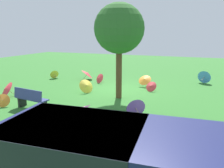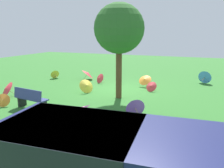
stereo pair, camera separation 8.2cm
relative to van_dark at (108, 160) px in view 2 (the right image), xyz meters
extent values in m
plane|color=#2D6B28|center=(2.74, -8.37, -0.91)|extent=(40.00, 40.00, 0.00)
cube|color=#191E4C|center=(-0.17, -0.01, -0.06)|extent=(4.73, 2.23, 1.35)
cube|color=black|center=(0.75, 0.05, 0.34)|extent=(2.71, 2.10, 0.55)
cylinder|color=black|center=(1.51, -0.84, -0.53)|extent=(0.77, 0.27, 0.76)
cube|color=navy|center=(5.18, -3.90, -0.46)|extent=(1.65, 0.68, 0.05)
cube|color=navy|center=(5.21, -3.70, -0.24)|extent=(1.60, 0.34, 0.45)
cube|color=black|center=(5.81, -3.99, -0.69)|extent=(0.14, 0.41, 0.45)
cube|color=black|center=(4.55, -3.80, -0.69)|extent=(0.14, 0.41, 0.45)
cylinder|color=brown|center=(2.30, -6.84, 0.42)|extent=(0.29, 0.29, 2.67)
sphere|color=#286023|center=(2.30, -6.84, 2.47)|extent=(2.38, 2.38, 2.38)
cylinder|color=tan|center=(5.95, -10.07, -0.72)|extent=(0.28, 0.19, 0.39)
cone|color=#D8383F|center=(5.78, -10.18, -0.47)|extent=(1.18, 1.22, 0.69)
sphere|color=tan|center=(5.74, -10.20, -0.42)|extent=(0.06, 0.06, 0.05)
cylinder|color=tan|center=(0.64, -4.33, -0.61)|extent=(0.30, 0.41, 0.15)
cone|color=purple|center=(0.83, -4.59, -0.52)|extent=(0.83, 0.73, 0.78)
sphere|color=tan|center=(0.87, -4.66, -0.50)|extent=(0.05, 0.06, 0.04)
cylinder|color=tan|center=(1.60, -9.79, -0.71)|extent=(0.09, 0.35, 0.41)
cone|color=orange|center=(1.64, -9.59, -0.47)|extent=(0.87, 0.79, 0.58)
sphere|color=tan|center=(1.65, -9.55, -0.42)|extent=(0.04, 0.06, 0.05)
cylinder|color=tan|center=(-1.62, -11.69, -0.57)|extent=(0.16, 0.49, 0.14)
cone|color=#4C8CE5|center=(-1.71, -12.00, -0.49)|extent=(0.88, 0.55, 0.84)
sphere|color=tan|center=(-1.73, -12.08, -0.48)|extent=(0.05, 0.05, 0.04)
cylinder|color=tan|center=(7.50, -5.04, -0.69)|extent=(0.22, 0.35, 0.29)
cone|color=#D8383F|center=(7.63, -4.83, -0.51)|extent=(1.09, 1.01, 0.80)
sphere|color=tan|center=(7.66, -4.78, -0.47)|extent=(0.06, 0.06, 0.05)
cylinder|color=tan|center=(1.01, -8.88, -0.77)|extent=(0.12, 0.33, 0.25)
cone|color=#D8383F|center=(1.07, -8.69, -0.63)|extent=(0.72, 0.61, 0.57)
sphere|color=tan|center=(1.08, -8.64, -0.60)|extent=(0.05, 0.06, 0.05)
cylinder|color=tan|center=(4.51, -9.75, -0.71)|extent=(0.20, 0.33, 0.19)
cone|color=#D8383F|center=(4.62, -9.55, -0.60)|extent=(0.73, 0.63, 0.62)
sphere|color=tan|center=(4.64, -9.51, -0.58)|extent=(0.05, 0.06, 0.05)
cylinder|color=tan|center=(4.45, -7.24, -0.68)|extent=(0.32, 0.21, 0.23)
cone|color=yellow|center=(4.25, -7.12, -0.53)|extent=(0.88, 0.96, 0.75)
sphere|color=tan|center=(4.20, -7.08, -0.50)|extent=(0.06, 0.06, 0.05)
cylinder|color=tan|center=(8.06, -9.64, -0.69)|extent=(0.31, 0.25, 0.16)
cone|color=yellow|center=(8.25, -9.78, -0.61)|extent=(0.61, 0.67, 0.60)
sphere|color=tan|center=(8.28, -9.81, -0.59)|extent=(0.06, 0.06, 0.05)
cylinder|color=tan|center=(2.59, -3.92, -0.77)|extent=(0.22, 0.05, 0.29)
cone|color=pink|center=(2.72, -3.90, -0.58)|extent=(0.64, 0.69, 0.46)
sphere|color=tan|center=(2.75, -3.90, -0.54)|extent=(0.05, 0.04, 0.05)
cylinder|color=tan|center=(6.66, -3.80, -0.72)|extent=(0.21, 0.30, 0.17)
cone|color=orange|center=(6.55, -3.62, -0.62)|extent=(0.68, 0.60, 0.58)
sphere|color=tan|center=(6.52, -3.58, -0.60)|extent=(0.06, 0.06, 0.05)
camera|label=1|loc=(-1.37, 3.47, 2.28)|focal=36.29mm
camera|label=2|loc=(-1.45, 3.44, 2.28)|focal=36.29mm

